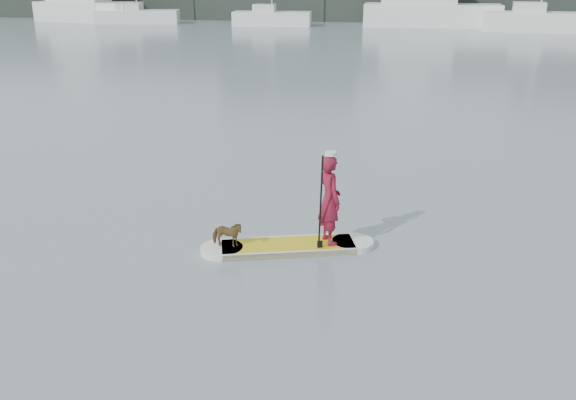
% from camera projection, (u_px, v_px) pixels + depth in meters
% --- Properties ---
extents(ground, '(140.00, 140.00, 0.00)m').
position_uv_depth(ground, '(318.00, 201.00, 14.69)').
color(ground, slate).
rests_on(ground, ground).
extents(paddleboard, '(3.20, 1.52, 0.12)m').
position_uv_depth(paddleboard, '(288.00, 247.00, 12.14)').
color(paddleboard, gold).
rests_on(paddleboard, ground).
extents(paddler, '(0.67, 0.74, 1.71)m').
position_uv_depth(paddler, '(330.00, 200.00, 11.91)').
color(paddler, maroon).
rests_on(paddler, paddleboard).
extents(white_cap, '(0.22, 0.22, 0.07)m').
position_uv_depth(white_cap, '(331.00, 154.00, 11.61)').
color(white_cap, silver).
rests_on(white_cap, paddler).
extents(dog, '(0.60, 0.30, 0.50)m').
position_uv_depth(dog, '(227.00, 234.00, 11.91)').
color(dog, '#54391D').
rests_on(dog, paddleboard).
extents(paddle, '(0.12, 0.30, 2.00)m').
position_uv_depth(paddle, '(320.00, 214.00, 11.71)').
color(paddle, black).
rests_on(paddle, ground).
extents(sailboat_b, '(7.88, 3.73, 11.26)m').
position_uv_depth(sailboat_b, '(137.00, 15.00, 59.77)').
color(sailboat_b, white).
rests_on(sailboat_b, ground).
extents(sailboat_c, '(7.06, 2.71, 9.96)m').
position_uv_depth(sailboat_c, '(271.00, 17.00, 57.50)').
color(sailboat_c, white).
rests_on(sailboat_c, ground).
extents(sailboat_e, '(9.04, 3.61, 12.80)m').
position_uv_depth(sailboat_e, '(538.00, 20.00, 52.40)').
color(sailboat_e, white).
rests_on(sailboat_e, ground).
extents(motor_yacht_a, '(11.86, 3.74, 7.10)m').
position_uv_depth(motor_yacht_a, '(426.00, 3.00, 56.63)').
color(motor_yacht_a, white).
rests_on(motor_yacht_a, ground).
extents(motor_yacht_b, '(10.69, 5.19, 6.76)m').
position_uv_depth(motor_yacht_b, '(83.00, 1.00, 61.85)').
color(motor_yacht_b, white).
rests_on(motor_yacht_b, ground).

